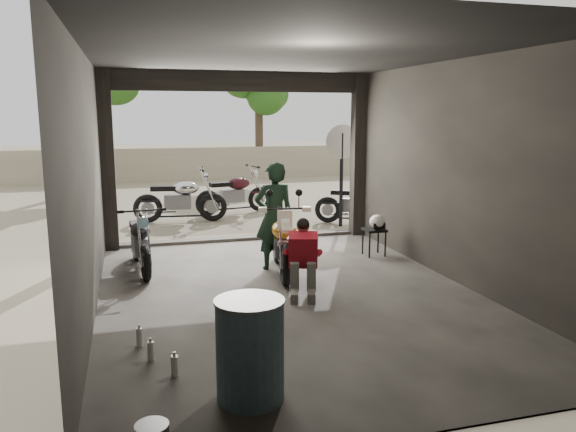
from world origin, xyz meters
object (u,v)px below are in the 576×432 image
mechanic (303,261)px  oil_drum (250,352)px  rider (274,217)px  sign_post (342,159)px  main_bike (281,238)px  outside_bike_b (234,190)px  outside_bike_a (180,195)px  helmet (377,222)px  stool (374,233)px  outside_bike_c (357,199)px  left_bike (140,238)px

mechanic → oil_drum: size_ratio=1.13×
rider → sign_post: sign_post is taller
main_bike → outside_bike_b: 5.43m
outside_bike_a → mechanic: 5.95m
sign_post → outside_bike_b: bearing=113.2°
mechanic → oil_drum: (-1.26, -2.51, -0.06)m
outside_bike_a → sign_post: size_ratio=0.82×
main_bike → sign_post: 4.02m
main_bike → helmet: (1.87, 0.59, 0.04)m
mechanic → oil_drum: bearing=-99.7°
outside_bike_a → helmet: outside_bike_a is taller
mechanic → stool: (1.85, 1.78, -0.10)m
mechanic → helmet: mechanic is taller
main_bike → mechanic: bearing=-81.2°
sign_post → outside_bike_a: bearing=138.1°
outside_bike_b → rider: (-0.31, -5.16, 0.27)m
outside_bike_c → stool: size_ratio=3.38×
main_bike → rider: 0.39m
helmet → oil_drum: size_ratio=0.30×
helmet → outside_bike_c: bearing=76.8°
oil_drum → mechanic: bearing=63.4°
left_bike → helmet: 3.96m
outside_bike_a → oil_drum: (-0.16, -8.36, -0.17)m
outside_bike_b → outside_bike_c: size_ratio=1.05×
helmet → sign_post: 2.80m
main_bike → left_bike: bearing=169.7°
main_bike → helmet: 1.96m
outside_bike_c → helmet: (-0.79, -2.77, 0.05)m
main_bike → oil_drum: bearing=-99.4°
oil_drum → sign_post: sign_post is taller
outside_bike_c → rider: (-2.70, -3.09, 0.30)m
main_bike → helmet: bearing=27.1°
helmet → oil_drum: 5.31m
outside_bike_b → mechanic: bearing=165.3°
outside_bike_c → stool: (-0.83, -2.76, -0.14)m
sign_post → main_bike: bearing=-143.1°
left_bike → outside_bike_c: bearing=23.3°
rider → stool: (1.87, 0.33, -0.44)m
outside_bike_a → outside_bike_c: 4.00m
left_bike → mechanic: bearing=-48.6°
left_bike → outside_bike_b: bearing=57.9°
outside_bike_b → mechanic: outside_bike_b is taller
outside_bike_b → stool: bearing=-174.3°
outside_bike_b → sign_post: 3.08m
left_bike → stool: size_ratio=3.21×
left_bike → outside_bike_a: size_ratio=0.86×
outside_bike_a → rider: size_ratio=1.07×
rider → oil_drum: rider is taller
outside_bike_c → helmet: outside_bike_c is taller
main_bike → rider: size_ratio=1.00×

